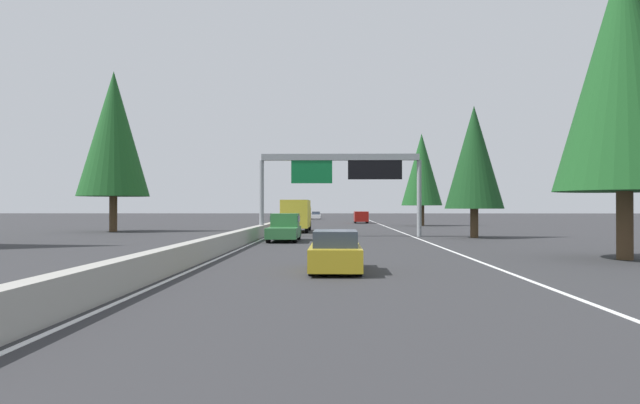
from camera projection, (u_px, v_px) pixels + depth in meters
ground_plane at (284, 229)px, 63.31m from camera, size 320.00×320.00×0.00m
median_barrier at (294, 220)px, 83.31m from camera, size 180.00×0.56×0.90m
shoulder_stripe_right at (384, 226)px, 73.01m from camera, size 160.00×0.16×0.01m
shoulder_stripe_median at (293, 226)px, 73.30m from camera, size 160.00×0.16×0.01m
sign_gantry_overhead at (342, 171)px, 45.99m from camera, size 0.50×12.68×6.46m
sedan_near_center at (335, 252)px, 20.98m from camera, size 4.40×1.80×1.47m
pickup_mid_center at (285, 227)px, 40.07m from camera, size 5.60×2.00×1.86m
box_truck_distant_a at (297, 215)px, 54.88m from camera, size 8.50×2.40×2.95m
minivan_near_right at (361, 217)px, 85.41m from camera, size 5.00×1.95×1.69m
sedan_distant_b at (316, 216)px, 114.15m from camera, size 4.40×1.80×1.47m
conifer_right_foreground at (624, 71)px, 25.74m from camera, size 5.98×5.98×13.59m
conifer_right_near at (474, 157)px, 44.23m from camera, size 4.38×4.38×9.95m
conifer_right_mid at (422, 170)px, 73.21m from camera, size 5.05×5.05×11.48m
conifer_left_near at (114, 134)px, 55.48m from camera, size 6.67×6.67×15.15m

